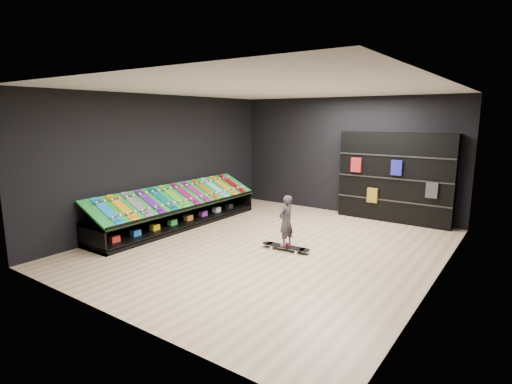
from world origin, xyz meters
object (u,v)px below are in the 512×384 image
Objects in this scene: back_shelving at (395,178)px; child at (286,231)px; display_rack at (179,216)px; floor_skateboard at (286,248)px.

back_shelving is 4.54× the size of child.
display_rack is 7.63× the size of child.
floor_skateboard is 1.66× the size of child.
display_rack is at bearing 174.64° from floor_skateboard.
floor_skateboard is at bearing -0.92° from display_rack.
display_rack is at bearing -83.94° from child.
child is at bearing -0.92° from display_rack.
child reaches higher than floor_skateboard.
display_rack is 4.59× the size of floor_skateboard.
back_shelving is (3.91, 3.32, 0.82)m from display_rack.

